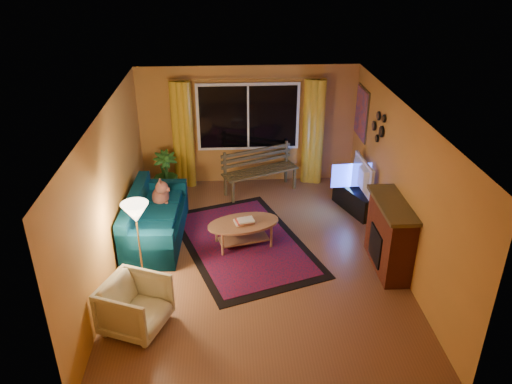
{
  "coord_description": "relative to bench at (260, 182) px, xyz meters",
  "views": [
    {
      "loc": [
        -0.44,
        -6.9,
        4.66
      ],
      "look_at": [
        0.0,
        0.3,
        1.05
      ],
      "focal_mm": 35.0,
      "sensor_mm": 36.0,
      "label": 1
    }
  ],
  "objects": [
    {
      "name": "window",
      "position": [
        -0.22,
        0.55,
        1.21
      ],
      "size": [
        2.0,
        0.02,
        1.3
      ],
      "primitive_type": "cube",
      "color": "black",
      "rests_on": "wall_back"
    },
    {
      "name": "rug",
      "position": [
        -0.43,
        -1.97,
        -0.23
      ],
      "size": [
        2.79,
        3.47,
        0.02
      ],
      "primitive_type": "cube",
      "rotation": [
        0.0,
        0.0,
        0.33
      ],
      "color": "maroon",
      "rests_on": "ground"
    },
    {
      "name": "tv_console",
      "position": [
        1.78,
        -0.9,
        -0.01
      ],
      "size": [
        0.72,
        1.14,
        0.45
      ],
      "primitive_type": "cube",
      "rotation": [
        0.0,
        0.0,
        0.36
      ],
      "color": "black",
      "rests_on": "ground"
    },
    {
      "name": "mirror_cluster",
      "position": [
        1.99,
        -1.1,
        1.56
      ],
      "size": [
        0.06,
        0.6,
        0.56
      ],
      "primitive_type": null,
      "color": "black",
      "rests_on": "wall_right"
    },
    {
      "name": "painting",
      "position": [
        2.0,
        0.05,
        1.41
      ],
      "size": [
        0.04,
        0.76,
        0.96
      ],
      "primitive_type": "cube",
      "color": "#E6450C",
      "rests_on": "wall_right"
    },
    {
      "name": "floor_lamp",
      "position": [
        -2.0,
        -2.97,
        0.43
      ],
      "size": [
        0.25,
        0.25,
        1.34
      ],
      "primitive_type": "cylinder",
      "rotation": [
        0.0,
        0.0,
        -0.1
      ],
      "color": "#BF8C3F",
      "rests_on": "ground"
    },
    {
      "name": "sofa",
      "position": [
        -1.94,
        -1.7,
        0.18
      ],
      "size": [
        0.97,
        2.09,
        0.83
      ],
      "primitive_type": "cube",
      "rotation": [
        0.0,
        0.0,
        -0.04
      ],
      "color": "#04283A",
      "rests_on": "ground"
    },
    {
      "name": "coffee_table",
      "position": [
        -0.43,
        -2.03,
        -0.01
      ],
      "size": [
        1.49,
        1.49,
        0.45
      ],
      "primitive_type": "cylinder",
      "rotation": [
        0.0,
        0.0,
        0.24
      ],
      "color": "#9A6746",
      "rests_on": "ground"
    },
    {
      "name": "wall_right",
      "position": [
        2.04,
        -2.4,
        1.01
      ],
      "size": [
        0.02,
        6.0,
        2.5
      ],
      "primitive_type": "cube",
      "color": "#C38239",
      "rests_on": "ground"
    },
    {
      "name": "wall_left",
      "position": [
        -2.48,
        -2.4,
        1.01
      ],
      "size": [
        0.02,
        6.0,
        2.5
      ],
      "primitive_type": "cube",
      "color": "#C38239",
      "rests_on": "ground"
    },
    {
      "name": "dog",
      "position": [
        -1.89,
        -1.23,
        0.41
      ],
      "size": [
        0.32,
        0.44,
        0.46
      ],
      "primitive_type": null,
      "rotation": [
        0.0,
        0.0,
        0.04
      ],
      "color": "brown",
      "rests_on": "sofa"
    },
    {
      "name": "potted_plant",
      "position": [
        -1.94,
        0.1,
        0.21
      ],
      "size": [
        0.64,
        0.64,
        0.89
      ],
      "primitive_type": "imported",
      "rotation": [
        0.0,
        0.0,
        0.34
      ],
      "color": "#235B1E",
      "rests_on": "ground"
    },
    {
      "name": "curtain_rod",
      "position": [
        -0.22,
        0.5,
        2.01
      ],
      "size": [
        3.2,
        0.03,
        0.03
      ],
      "primitive_type": "cylinder",
      "rotation": [
        0.0,
        1.57,
        0.0
      ],
      "color": "#BF8C3F",
      "rests_on": "wall_back"
    },
    {
      "name": "ceiling",
      "position": [
        -0.22,
        -2.4,
        2.27
      ],
      "size": [
        4.5,
        6.0,
        0.02
      ],
      "primitive_type": "cube",
      "color": "white",
      "rests_on": "ground"
    },
    {
      "name": "floor",
      "position": [
        -0.22,
        -2.4,
        -0.25
      ],
      "size": [
        4.5,
        6.0,
        0.02
      ],
      "primitive_type": "cube",
      "color": "brown",
      "rests_on": "ground"
    },
    {
      "name": "armchair",
      "position": [
        -1.94,
        -3.99,
        0.16
      ],
      "size": [
        0.96,
        0.99,
        0.79
      ],
      "primitive_type": "imported",
      "rotation": [
        0.0,
        0.0,
        1.18
      ],
      "color": "beige",
      "rests_on": "ground"
    },
    {
      "name": "curtain_right",
      "position": [
        1.13,
        0.48,
        0.88
      ],
      "size": [
        0.36,
        0.36,
        2.24
      ],
      "primitive_type": "cylinder",
      "color": "gold",
      "rests_on": "ground"
    },
    {
      "name": "bench",
      "position": [
        0.0,
        0.0,
        0.0
      ],
      "size": [
        1.63,
        1.05,
        0.47
      ],
      "primitive_type": "cube",
      "rotation": [
        0.0,
        0.0,
        0.41
      ],
      "color": "#42371E",
      "rests_on": "ground"
    },
    {
      "name": "wall_back",
      "position": [
        -0.22,
        0.61,
        1.01
      ],
      "size": [
        4.5,
        0.02,
        2.5
      ],
      "primitive_type": "cube",
      "color": "#C38239",
      "rests_on": "ground"
    },
    {
      "name": "fireplace",
      "position": [
        1.83,
        -2.8,
        0.31
      ],
      "size": [
        0.4,
        1.2,
        1.1
      ],
      "primitive_type": "cube",
      "color": "maroon",
      "rests_on": "ground"
    },
    {
      "name": "television",
      "position": [
        1.78,
        -0.9,
        0.51
      ],
      "size": [
        0.19,
        1.03,
        0.59
      ],
      "primitive_type": "imported",
      "rotation": [
        0.0,
        0.0,
        1.63
      ],
      "color": "black",
      "rests_on": "tv_console"
    },
    {
      "name": "curtain_left",
      "position": [
        -1.57,
        0.48,
        0.88
      ],
      "size": [
        0.36,
        0.36,
        2.24
      ],
      "primitive_type": "cylinder",
      "color": "gold",
      "rests_on": "ground"
    }
  ]
}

